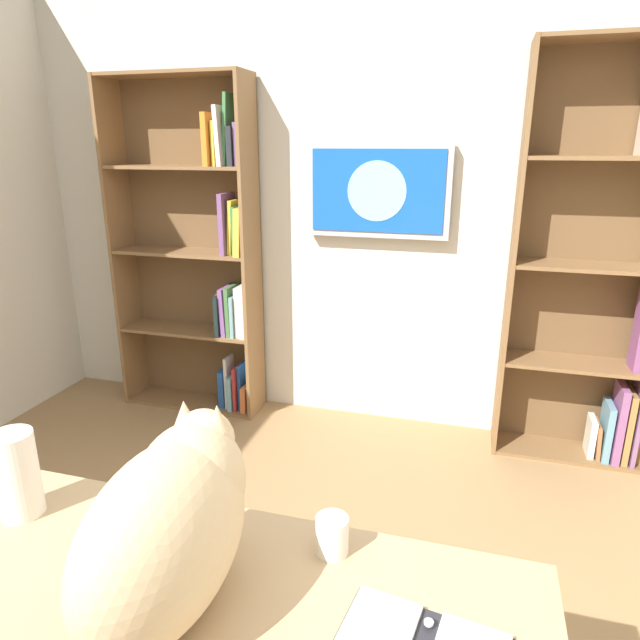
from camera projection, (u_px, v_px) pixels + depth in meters
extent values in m
cube|color=silver|center=(376.00, 206.00, 3.28)|extent=(4.52, 0.06, 2.70)
cube|color=brown|center=(512.00, 262.00, 2.98)|extent=(0.02, 0.28, 2.18)
cube|color=brown|center=(588.00, 262.00, 3.00)|extent=(0.81, 0.01, 2.18)
cube|color=brown|center=(565.00, 451.00, 3.20)|extent=(0.77, 0.27, 0.02)
cube|color=brown|center=(578.00, 364.00, 3.04)|extent=(0.77, 0.27, 0.02)
cube|color=brown|center=(593.00, 267.00, 2.87)|extent=(0.77, 0.27, 0.02)
cube|color=brown|center=(609.00, 158.00, 2.71)|extent=(0.77, 0.27, 0.02)
cube|color=brown|center=(627.00, 35.00, 2.55)|extent=(0.77, 0.27, 0.02)
cube|color=slate|center=(635.00, 418.00, 3.02)|extent=(0.02, 0.20, 0.51)
cube|color=olive|center=(626.00, 426.00, 3.04)|extent=(0.03, 0.19, 0.41)
cube|color=#875182|center=(617.00, 422.00, 3.05)|extent=(0.04, 0.21, 0.44)
cube|color=#6493A7|center=(606.00, 430.00, 3.09)|extent=(0.04, 0.20, 0.32)
cube|color=#9E663C|center=(597.00, 439.00, 3.12)|extent=(0.03, 0.17, 0.20)
cube|color=silver|center=(590.00, 436.00, 3.13)|extent=(0.03, 0.15, 0.22)
cube|color=brown|center=(252.00, 256.00, 3.39)|extent=(0.02, 0.28, 2.09)
cube|color=brown|center=(123.00, 249.00, 3.62)|extent=(0.02, 0.28, 2.09)
cube|color=brown|center=(195.00, 249.00, 3.63)|extent=(0.93, 0.01, 2.09)
cube|color=brown|center=(196.00, 401.00, 3.82)|extent=(0.88, 0.27, 0.02)
cube|color=brown|center=(191.00, 330.00, 3.66)|extent=(0.88, 0.27, 0.02)
cube|color=brown|center=(185.00, 252.00, 3.51)|extent=(0.88, 0.27, 0.02)
cube|color=brown|center=(179.00, 167.00, 3.35)|extent=(0.88, 0.27, 0.02)
cube|color=brown|center=(172.00, 74.00, 3.19)|extent=(0.88, 0.27, 0.02)
cube|color=silver|center=(252.00, 381.00, 3.65)|extent=(0.02, 0.13, 0.38)
cube|color=orange|center=(248.00, 396.00, 3.68)|extent=(0.04, 0.18, 0.17)
cube|color=#224F93|center=(243.00, 385.00, 3.68)|extent=(0.02, 0.14, 0.31)
cube|color=#AA2C2C|center=(238.00, 387.00, 3.66)|extent=(0.02, 0.15, 0.30)
cube|color=#6BA5B2|center=(235.00, 390.00, 3.69)|extent=(0.03, 0.19, 0.23)
cube|color=silver|center=(229.00, 381.00, 3.68)|extent=(0.02, 0.12, 0.35)
cube|color=#214B96|center=(225.00, 387.00, 3.71)|extent=(0.04, 0.13, 0.26)
cube|color=silver|center=(247.00, 310.00, 3.48)|extent=(0.03, 0.20, 0.33)
cube|color=silver|center=(243.00, 310.00, 3.51)|extent=(0.03, 0.19, 0.32)
cube|color=#729C9F|center=(237.00, 314.00, 3.52)|extent=(0.02, 0.20, 0.26)
cube|color=#436F3D|center=(233.00, 310.00, 3.52)|extent=(0.03, 0.19, 0.31)
cube|color=#794D8E|center=(228.00, 310.00, 3.54)|extent=(0.04, 0.22, 0.31)
cube|color=black|center=(223.00, 313.00, 3.55)|extent=(0.03, 0.23, 0.26)
cube|color=yellow|center=(243.00, 231.00, 3.33)|extent=(0.05, 0.22, 0.29)
cube|color=#337C3E|center=(240.00, 230.00, 3.37)|extent=(0.02, 0.20, 0.29)
cube|color=gold|center=(234.00, 227.00, 3.37)|extent=(0.04, 0.16, 0.32)
cube|color=#744A81|center=(227.00, 224.00, 3.36)|extent=(0.03, 0.19, 0.36)
cube|color=slate|center=(241.00, 144.00, 3.20)|extent=(0.04, 0.13, 0.24)
cube|color=#24272D|center=(234.00, 146.00, 3.21)|extent=(0.03, 0.16, 0.22)
cube|color=#407D47|center=(228.00, 130.00, 3.20)|extent=(0.04, 0.13, 0.40)
cube|color=beige|center=(223.00, 136.00, 3.20)|extent=(0.04, 0.19, 0.33)
cube|color=yellow|center=(219.00, 144.00, 3.22)|extent=(0.02, 0.17, 0.25)
cube|color=orange|center=(213.00, 140.00, 3.22)|extent=(0.03, 0.23, 0.29)
cube|color=#B7B7BC|center=(378.00, 191.00, 3.17)|extent=(0.83, 0.06, 0.53)
cube|color=blue|center=(377.00, 191.00, 3.14)|extent=(0.76, 0.01, 0.46)
cylinder|color=#8CCCEA|center=(377.00, 191.00, 3.13)|extent=(0.34, 0.00, 0.34)
cube|color=tan|center=(202.00, 616.00, 1.18)|extent=(1.48, 0.70, 0.03)
cube|color=tan|center=(56.00, 585.00, 1.76)|extent=(0.06, 0.06, 0.72)
ellipsoid|color=#D1B284|center=(166.00, 537.00, 1.12)|extent=(0.27, 0.51, 0.37)
ellipsoid|color=#D1B284|center=(192.00, 485.00, 1.21)|extent=(0.23, 0.28, 0.28)
sphere|color=#D1B284|center=(203.00, 441.00, 1.25)|extent=(0.14, 0.14, 0.14)
cone|color=#D1B284|center=(218.00, 421.00, 1.22)|extent=(0.06, 0.06, 0.08)
cone|color=#D1B284|center=(185.00, 417.00, 1.24)|extent=(0.06, 0.06, 0.08)
cone|color=beige|center=(217.00, 425.00, 1.22)|extent=(0.04, 0.04, 0.06)
cone|color=beige|center=(184.00, 420.00, 1.24)|extent=(0.04, 0.04, 0.06)
cube|color=#26262B|center=(376.00, 638.00, 1.11)|extent=(0.18, 0.24, 0.01)
cube|color=white|center=(376.00, 634.00, 1.10)|extent=(0.17, 0.23, 0.01)
cylinder|color=silver|center=(429.00, 623.00, 1.12)|extent=(0.02, 0.02, 0.01)
cylinder|color=white|center=(17.00, 474.00, 1.45)|extent=(0.11, 0.11, 0.24)
cylinder|color=white|center=(332.00, 535.00, 1.33)|extent=(0.08, 0.08, 0.10)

